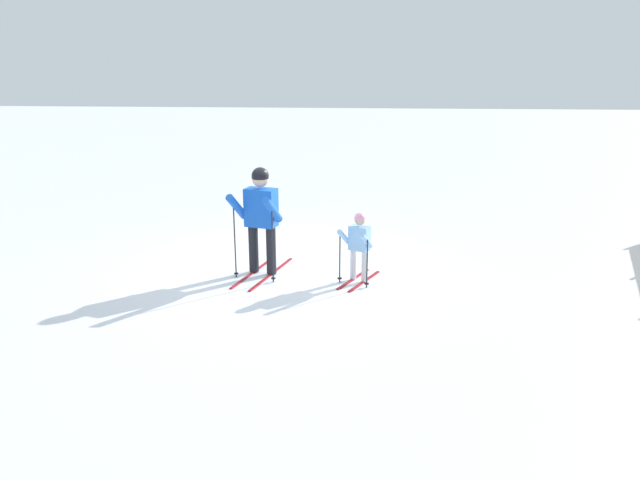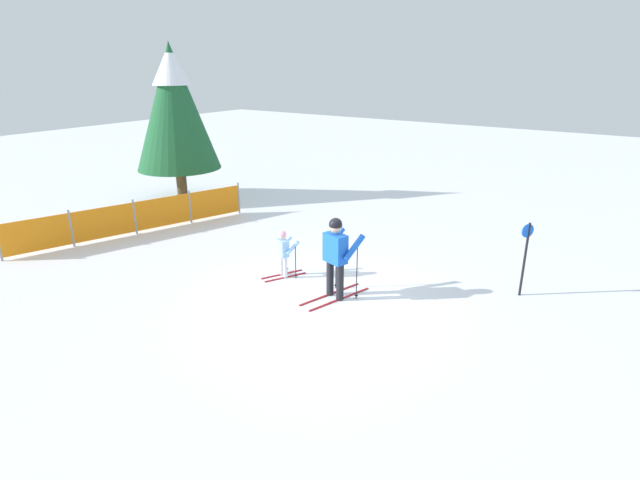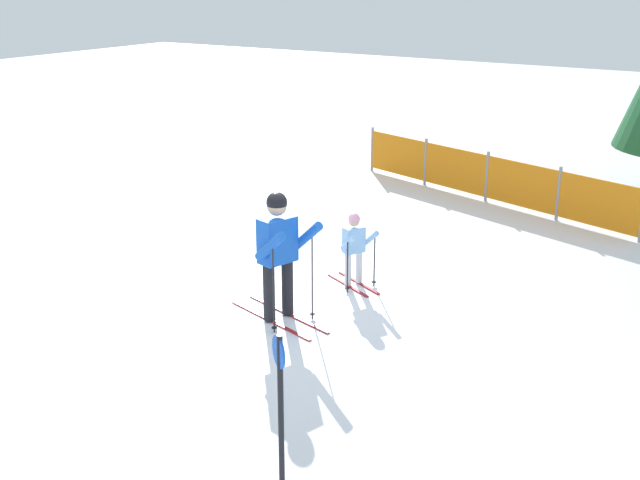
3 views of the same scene
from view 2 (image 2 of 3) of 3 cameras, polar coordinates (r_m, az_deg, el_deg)
ground_plane at (r=10.26m, az=0.04°, el=-6.69°), size 60.00×60.00×0.00m
skier_adult at (r=9.92m, az=1.87°, el=-1.24°), size 1.64×0.87×1.70m
skier_child at (r=11.06m, az=-4.17°, el=-1.15°), size 1.01×0.67×1.08m
safety_fence at (r=14.75m, az=-20.43°, el=2.48°), size 6.27×2.06×0.99m
conifer_far at (r=17.65m, az=-16.33°, el=14.60°), size 2.79×2.79×5.18m
trail_marker at (r=10.83m, az=22.42°, el=-1.24°), size 0.24×0.18×1.57m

